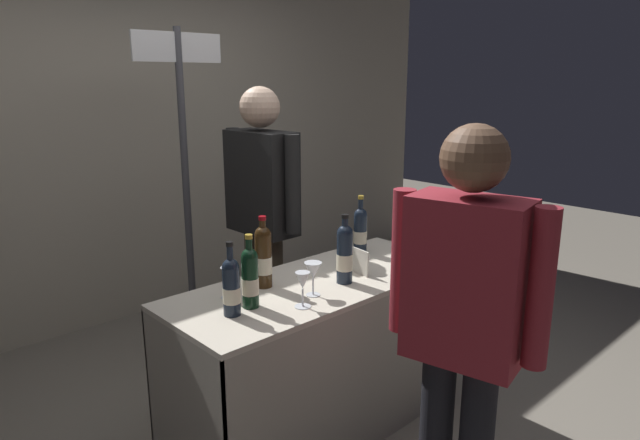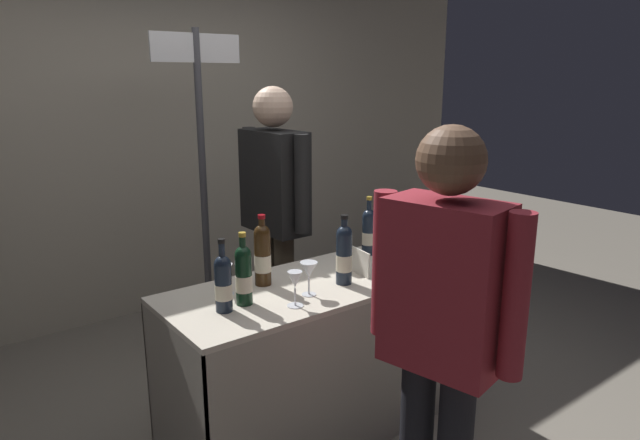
# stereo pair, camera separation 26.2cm
# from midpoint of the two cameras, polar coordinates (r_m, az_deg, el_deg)

# --- Properties ---
(ground_plane) EXTENTS (12.00, 12.00, 0.00)m
(ground_plane) POSITION_cam_midpoint_polar(r_m,az_deg,el_deg) (3.07, -2.60, -20.05)
(ground_plane) COLOR gray
(back_partition) EXTENTS (6.19, 0.12, 2.88)m
(back_partition) POSITION_cam_midpoint_polar(r_m,az_deg,el_deg) (4.30, -20.94, 9.48)
(back_partition) COLOR #B2A893
(back_partition) RESTS_ON ground_plane
(tasting_table) EXTENTS (1.53, 0.62, 0.79)m
(tasting_table) POSITION_cam_midpoint_polar(r_m,az_deg,el_deg) (2.81, -2.72, -11.13)
(tasting_table) COLOR beige
(tasting_table) RESTS_ON ground_plane
(featured_wine_bottle) EXTENTS (0.08, 0.08, 0.34)m
(featured_wine_bottle) POSITION_cam_midpoint_polar(r_m,az_deg,el_deg) (2.61, -8.64, -3.67)
(featured_wine_bottle) COLOR #38230F
(featured_wine_bottle) RESTS_ON tasting_table
(display_bottle_0) EXTENTS (0.07, 0.07, 0.32)m
(display_bottle_0) POSITION_cam_midpoint_polar(r_m,az_deg,el_deg) (2.40, -10.25, -5.75)
(display_bottle_0) COLOR black
(display_bottle_0) RESTS_ON tasting_table
(display_bottle_1) EXTENTS (0.08, 0.08, 0.34)m
(display_bottle_1) POSITION_cam_midpoint_polar(r_m,az_deg,el_deg) (3.01, 7.56, -1.29)
(display_bottle_1) COLOR #192333
(display_bottle_1) RESTS_ON tasting_table
(display_bottle_2) EXTENTS (0.07, 0.07, 0.31)m
(display_bottle_2) POSITION_cam_midpoint_polar(r_m,az_deg,el_deg) (2.34, -12.20, -6.60)
(display_bottle_2) COLOR #192333
(display_bottle_2) RESTS_ON tasting_table
(display_bottle_3) EXTENTS (0.08, 0.08, 0.33)m
(display_bottle_3) POSITION_cam_midpoint_polar(r_m,az_deg,el_deg) (2.63, -0.32, -3.42)
(display_bottle_3) COLOR #192333
(display_bottle_3) RESTS_ON tasting_table
(display_bottle_4) EXTENTS (0.08, 0.08, 0.32)m
(display_bottle_4) POSITION_cam_midpoint_polar(r_m,az_deg,el_deg) (3.09, 1.70, -1.02)
(display_bottle_4) COLOR #192333
(display_bottle_4) RESTS_ON tasting_table
(wine_glass_near_vendor) EXTENTS (0.08, 0.08, 0.15)m
(wine_glass_near_vendor) POSITION_cam_midpoint_polar(r_m,az_deg,el_deg) (2.50, -3.73, -5.25)
(wine_glass_near_vendor) COLOR silver
(wine_glass_near_vendor) RESTS_ON tasting_table
(wine_glass_mid) EXTENTS (0.07, 0.07, 0.16)m
(wine_glass_mid) POSITION_cam_midpoint_polar(r_m,az_deg,el_deg) (2.38, -4.96, -6.34)
(wine_glass_mid) COLOR silver
(wine_glass_mid) RESTS_ON tasting_table
(wine_glass_near_taster) EXTENTS (0.07, 0.07, 0.14)m
(wine_glass_near_taster) POSITION_cam_midpoint_polar(r_m,az_deg,el_deg) (2.53, -12.24, -5.65)
(wine_glass_near_taster) COLOR silver
(wine_glass_near_taster) RESTS_ON tasting_table
(brochure_stand) EXTENTS (0.04, 0.18, 0.13)m
(brochure_stand) POSITION_cam_midpoint_polar(r_m,az_deg,el_deg) (2.79, 1.07, -4.16)
(brochure_stand) COLOR silver
(brochure_stand) RESTS_ON tasting_table
(vendor_presenter) EXTENTS (0.23, 0.62, 1.68)m
(vendor_presenter) POSITION_cam_midpoint_polar(r_m,az_deg,el_deg) (3.32, -8.14, 1.74)
(vendor_presenter) COLOR #4C4233
(vendor_presenter) RESTS_ON ground_plane
(taster_foreground_right) EXTENTS (0.29, 0.54, 1.60)m
(taster_foreground_right) POSITION_cam_midpoint_polar(r_m,az_deg,el_deg) (1.95, 10.63, -9.75)
(taster_foreground_right) COLOR black
(taster_foreground_right) RESTS_ON ground_plane
(booth_signpost) EXTENTS (0.56, 0.04, 2.01)m
(booth_signpost) POSITION_cam_midpoint_polar(r_m,az_deg,el_deg) (3.52, -15.69, 5.96)
(booth_signpost) COLOR #47474C
(booth_signpost) RESTS_ON ground_plane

